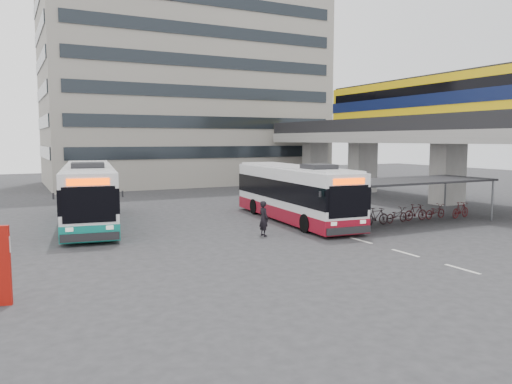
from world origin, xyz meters
name	(u,v)px	position (x,y,z in m)	size (l,w,h in m)	color
ground	(318,245)	(0.00, 0.00, 0.00)	(120.00, 120.00, 0.00)	#28282B
viaduct	(416,123)	(17.00, 11.42, 6.23)	(8.00, 32.00, 9.68)	gray
bike_shelter	(410,198)	(8.47, 3.00, 1.44)	(10.00, 4.00, 2.54)	#595B60
office_block	(185,72)	(6.00, 36.00, 12.50)	(30.00, 15.00, 25.00)	gray
road_markings	(405,253)	(2.50, -3.00, 0.01)	(0.15, 7.60, 0.01)	beige
bus_main	(294,193)	(2.71, 6.62, 1.64)	(3.52, 12.14, 3.54)	white
bus_teal	(89,195)	(-8.50, 10.70, 1.72)	(4.48, 12.77, 3.70)	white
pedestrian	(264,218)	(-1.15, 3.18, 0.90)	(0.65, 0.43, 1.79)	black
sign_totem_south	(2,264)	(-12.94, -2.81, 1.23)	(0.51, 0.27, 2.38)	#9E1109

